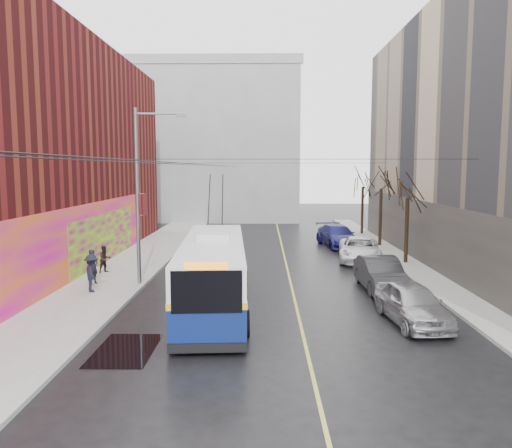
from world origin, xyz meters
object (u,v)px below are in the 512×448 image
at_px(trolleybus, 213,271).
at_px(pedestrian_b, 105,259).
at_px(parked_car_d, 338,236).
at_px(pedestrian_a, 93,267).
at_px(tree_near, 408,185).
at_px(parked_car_a, 412,303).
at_px(tree_far, 363,178).
at_px(pedestrian_c, 92,273).
at_px(parked_car_b, 381,274).
at_px(parked_car_c, 359,249).
at_px(tree_mid, 382,178).
at_px(streetlight_pole, 140,192).
at_px(following_car, 207,245).

distance_m(trolleybus, pedestrian_b, 9.40).
xyz_separation_m(parked_car_d, pedestrian_a, (-14.41, -13.38, 0.22)).
distance_m(tree_near, parked_car_a, 13.09).
relative_size(tree_far, parked_car_d, 1.16).
distance_m(trolleybus, pedestrian_c, 6.36).
distance_m(parked_car_d, pedestrian_b, 18.10).
height_order(parked_car_b, pedestrian_a, pedestrian_a).
bearing_deg(parked_car_c, parked_car_b, -84.82).
bearing_deg(parked_car_b, trolleybus, -160.09).
bearing_deg(tree_mid, pedestrian_a, -143.20).
xyz_separation_m(tree_mid, tree_far, (0.00, 7.00, -0.11)).
bearing_deg(streetlight_pole, pedestrian_b, 136.27).
relative_size(parked_car_b, pedestrian_b, 3.26).
xyz_separation_m(tree_mid, parked_car_a, (-3.15, -19.00, -4.46)).
bearing_deg(following_car, tree_near, -15.35).
relative_size(tree_near, parked_car_d, 1.13).
relative_size(trolleybus, parked_car_c, 2.18).
xyz_separation_m(tree_mid, pedestrian_b, (-17.90, -10.35, -4.34)).
xyz_separation_m(parked_car_b, following_car, (-9.66, 9.45, -0.05)).
distance_m(tree_near, tree_far, 14.00).
bearing_deg(pedestrian_c, pedestrian_b, -20.39).
bearing_deg(following_car, trolleybus, -85.52).
distance_m(streetlight_pole, pedestrian_a, 4.54).
bearing_deg(pedestrian_a, tree_near, -46.98).
distance_m(streetlight_pole, following_car, 9.95).
bearing_deg(parked_car_a, streetlight_pole, 147.82).
bearing_deg(pedestrian_c, parked_car_c, -88.73).
bearing_deg(streetlight_pole, trolleybus, -43.38).
xyz_separation_m(streetlight_pole, pedestrian_a, (-2.47, -0.18, -3.81)).
height_order(tree_mid, parked_car_d, tree_mid).
bearing_deg(streetlight_pole, parked_car_c, 29.67).
bearing_deg(streetlight_pole, parked_car_d, 47.89).
bearing_deg(tree_mid, parked_car_c, -114.49).
relative_size(trolleybus, following_car, 2.70).
xyz_separation_m(parked_car_d, pedestrian_b, (-14.70, -10.56, 0.09)).
bearing_deg(parked_car_b, following_car, 134.13).
distance_m(following_car, pedestrian_a, 10.16).
bearing_deg(pedestrian_b, tree_near, -36.72).
bearing_deg(pedestrian_b, parked_car_d, -11.64).
bearing_deg(parked_car_a, pedestrian_c, 157.70).
bearing_deg(tree_far, tree_near, -90.00).
xyz_separation_m(parked_car_c, pedestrian_a, (-14.92, -7.27, 0.26)).
bearing_deg(parked_car_c, tree_far, 86.70).
bearing_deg(tree_mid, streetlight_pole, -139.35).
distance_m(parked_car_a, parked_car_c, 13.10).
bearing_deg(tree_far, trolleybus, -115.01).
bearing_deg(pedestrian_c, trolleybus, -138.83).
relative_size(streetlight_pole, parked_car_a, 1.93).
distance_m(trolleybus, parked_car_d, 18.78).
bearing_deg(pedestrian_a, parked_car_d, -23.43).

